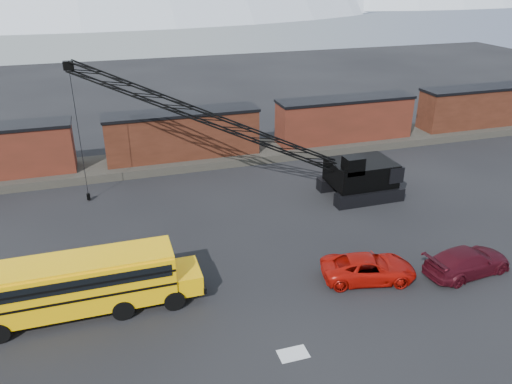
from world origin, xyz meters
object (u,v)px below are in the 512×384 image
school_bus (82,283)px  crawler_crane (216,121)px  maroon_suv (468,261)px  red_pickup (368,268)px

school_bus → crawler_crane: crawler_crane is taller
maroon_suv → school_bus: bearing=75.8°
red_pickup → maroon_suv: bearing=-88.9°
school_bus → crawler_crane: size_ratio=0.49×
school_bus → maroon_suv: school_bus is taller
school_bus → maroon_suv: bearing=-7.8°
crawler_crane → maroon_suv: bearing=-51.5°
school_bus → crawler_crane: (9.88, 11.47, 4.40)m
red_pickup → crawler_crane: (-5.62, 13.21, 5.45)m
crawler_crane → school_bus: bearing=-130.7°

